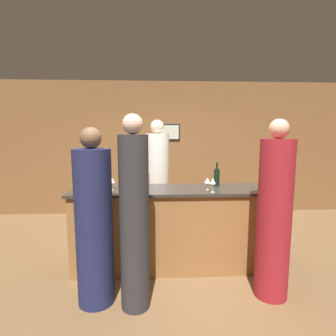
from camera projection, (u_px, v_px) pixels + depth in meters
The scene contains 15 objects.
ground_plane at pixel (175, 266), 3.45m from camera, with size 14.00×14.00×0.00m, color brown.
back_wall at pixel (167, 149), 5.62m from camera, with size 8.00×0.08×2.80m.
bar_counter at pixel (175, 228), 3.38m from camera, with size 2.60×0.66×1.04m.
bartender at pixel (157, 187), 4.09m from camera, with size 0.36×0.36×1.93m.
guest_0 at pixel (274, 217), 2.71m from camera, with size 0.34×0.34×1.88m.
guest_1 at pixel (94, 224), 2.62m from camera, with size 0.37×0.37×1.79m.
guest_2 at pixel (134, 220), 2.53m from camera, with size 0.29×0.29×1.91m.
wine_bottle_0 at pixel (217, 177), 3.47m from camera, with size 0.08×0.08×0.31m.
ice_bucket at pixel (144, 179), 3.48m from camera, with size 0.16×0.16×0.18m.
wine_glass_0 at pixel (213, 181), 3.09m from camera, with size 0.07×0.07×0.17m.
wine_glass_1 at pixel (124, 182), 2.99m from camera, with size 0.08×0.08×0.18m.
wine_glass_2 at pixel (208, 181), 3.23m from camera, with size 0.08×0.08×0.15m.
wine_glass_3 at pixel (83, 184), 3.00m from camera, with size 0.07×0.07×0.16m.
wine_glass_4 at pixel (112, 180), 3.23m from camera, with size 0.08×0.08×0.16m.
wine_glass_5 at pixel (269, 179), 3.21m from camera, with size 0.06×0.06×0.18m.
Camera 1 is at (-0.26, -3.24, 1.74)m, focal length 28.00 mm.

